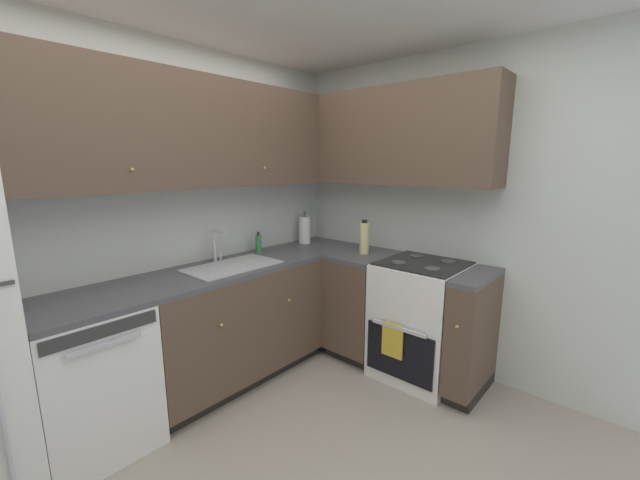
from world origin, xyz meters
TOP-DOWN VIEW (x-y plane):
  - wall_back at (0.00, 1.43)m, footprint 3.52×0.05m
  - wall_right at (1.73, 0.00)m, footprint 0.05×2.90m
  - dishwasher at (-0.60, 1.10)m, footprint 0.60×0.63m
  - lower_cabinets_back at (0.41, 1.10)m, footprint 1.40×0.62m
  - countertop_back at (0.40, 1.10)m, footprint 2.61×0.60m
  - lower_cabinets_right at (1.41, 0.29)m, footprint 0.62×1.28m
  - countertop_right at (1.41, 0.29)m, footprint 0.60×1.28m
  - oven_range at (1.43, 0.03)m, footprint 0.68×0.62m
  - upper_cabinets_back at (0.24, 1.24)m, footprint 2.29×0.34m
  - upper_cabinets_right at (1.55, 0.48)m, footprint 0.32×1.83m
  - sink at (0.41, 1.07)m, footprint 0.69×0.40m
  - faucet at (0.41, 1.28)m, footprint 0.07×0.16m
  - soap_bottle at (0.83, 1.28)m, footprint 0.05×0.05m
  - paper_towel_roll at (1.39, 1.26)m, footprint 0.11×0.11m
  - oil_bottle at (1.41, 0.58)m, footprint 0.08×0.08m

SIDE VIEW (x-z plane):
  - dishwasher at x=-0.60m, z-range 0.00..0.89m
  - lower_cabinets_back at x=0.41m, z-range 0.00..0.89m
  - lower_cabinets_right at x=1.41m, z-range 0.00..0.89m
  - oven_range at x=1.43m, z-range -0.07..1.00m
  - sink at x=0.41m, z-range 0.83..0.93m
  - countertop_back at x=0.40m, z-range 0.88..0.92m
  - countertop_right at x=1.41m, z-range 0.88..0.92m
  - soap_bottle at x=0.83m, z-range 0.91..1.09m
  - paper_towel_roll at x=1.39m, z-range 0.89..1.21m
  - oil_bottle at x=1.41m, z-range 0.91..1.20m
  - faucet at x=0.41m, z-range 0.94..1.20m
  - wall_back at x=0.00m, z-range 0.00..2.53m
  - wall_right at x=1.73m, z-range 0.00..2.53m
  - upper_cabinets_back at x=0.24m, z-range 1.51..2.27m
  - upper_cabinets_right at x=1.55m, z-range 1.51..2.27m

